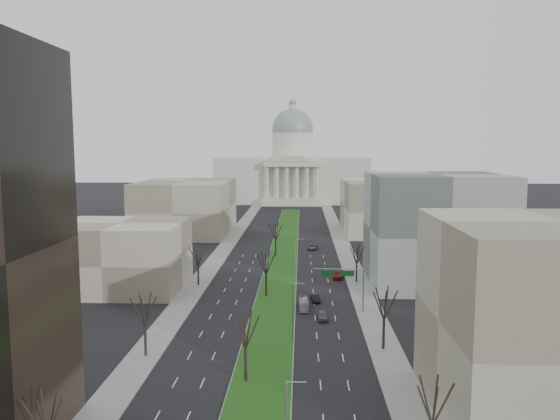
% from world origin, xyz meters
% --- Properties ---
extents(ground, '(600.00, 600.00, 0.00)m').
position_xyz_m(ground, '(0.00, 120.00, 0.00)').
color(ground, black).
rests_on(ground, ground).
extents(median, '(8.00, 222.03, 0.20)m').
position_xyz_m(median, '(0.00, 118.99, 0.10)').
color(median, '#999993').
rests_on(median, ground).
extents(sidewalk_left, '(5.00, 330.00, 0.15)m').
position_xyz_m(sidewalk_left, '(-17.50, 95.00, 0.07)').
color(sidewalk_left, gray).
rests_on(sidewalk_left, ground).
extents(sidewalk_right, '(5.00, 330.00, 0.15)m').
position_xyz_m(sidewalk_right, '(17.50, 95.00, 0.07)').
color(sidewalk_right, gray).
rests_on(sidewalk_right, ground).
extents(capitol, '(80.00, 46.00, 55.00)m').
position_xyz_m(capitol, '(0.00, 269.59, 16.31)').
color(capitol, beige).
rests_on(capitol, ground).
extents(building_beige_left, '(26.00, 22.00, 14.00)m').
position_xyz_m(building_beige_left, '(-33.00, 85.00, 7.00)').
color(building_beige_left, gray).
rests_on(building_beige_left, ground).
extents(building_tan_right, '(26.00, 24.00, 22.00)m').
position_xyz_m(building_tan_right, '(33.00, 32.00, 11.00)').
color(building_tan_right, gray).
rests_on(building_tan_right, ground).
extents(building_grey_right, '(28.00, 26.00, 24.00)m').
position_xyz_m(building_grey_right, '(34.00, 92.00, 12.00)').
color(building_grey_right, '#5C5E61').
rests_on(building_grey_right, ground).
extents(building_far_left, '(30.00, 40.00, 18.00)m').
position_xyz_m(building_far_left, '(-35.00, 160.00, 9.00)').
color(building_far_left, gray).
rests_on(building_far_left, ground).
extents(building_far_right, '(30.00, 40.00, 18.00)m').
position_xyz_m(building_far_right, '(35.00, 165.00, 9.00)').
color(building_far_right, gray).
rests_on(building_far_right, ground).
extents(tree_left_near, '(5.10, 5.10, 9.18)m').
position_xyz_m(tree_left_near, '(-17.20, 18.00, 6.61)').
color(tree_left_near, black).
rests_on(tree_left_near, ground).
extents(tree_left_mid, '(5.40, 5.40, 9.72)m').
position_xyz_m(tree_left_mid, '(-17.20, 48.00, 7.00)').
color(tree_left_mid, black).
rests_on(tree_left_mid, ground).
extents(tree_left_far, '(5.28, 5.28, 9.50)m').
position_xyz_m(tree_left_far, '(-17.20, 88.00, 6.84)').
color(tree_left_far, black).
rests_on(tree_left_far, ground).
extents(tree_right_near, '(5.16, 5.16, 9.29)m').
position_xyz_m(tree_right_near, '(17.20, 22.00, 6.69)').
color(tree_right_near, black).
rests_on(tree_right_near, ground).
extents(tree_right_mid, '(5.52, 5.52, 9.94)m').
position_xyz_m(tree_right_mid, '(17.20, 52.00, 7.16)').
color(tree_right_mid, black).
rests_on(tree_right_mid, ground).
extents(tree_right_far, '(5.04, 5.04, 9.07)m').
position_xyz_m(tree_right_far, '(17.20, 92.00, 6.53)').
color(tree_right_far, black).
rests_on(tree_right_far, ground).
extents(tree_median_a, '(5.40, 5.40, 9.72)m').
position_xyz_m(tree_median_a, '(-2.00, 40.00, 7.00)').
color(tree_median_a, black).
rests_on(tree_median_a, ground).
extents(tree_median_b, '(5.40, 5.40, 9.72)m').
position_xyz_m(tree_median_b, '(-2.00, 80.00, 7.00)').
color(tree_median_b, black).
rests_on(tree_median_b, ground).
extents(tree_median_c, '(5.40, 5.40, 9.72)m').
position_xyz_m(tree_median_c, '(-2.00, 120.00, 7.00)').
color(tree_median_c, black).
rests_on(tree_median_c, ground).
extents(streetlamp_median_b, '(1.90, 0.20, 9.16)m').
position_xyz_m(streetlamp_median_b, '(3.76, 55.00, 4.81)').
color(streetlamp_median_b, gray).
rests_on(streetlamp_median_b, ground).
extents(streetlamp_median_c, '(1.90, 0.20, 9.16)m').
position_xyz_m(streetlamp_median_c, '(3.76, 95.00, 4.81)').
color(streetlamp_median_c, gray).
rests_on(streetlamp_median_c, ground).
extents(mast_arm_signs, '(9.12, 0.24, 8.09)m').
position_xyz_m(mast_arm_signs, '(13.49, 70.03, 6.11)').
color(mast_arm_signs, gray).
rests_on(mast_arm_signs, ground).
extents(car_grey_near, '(1.86, 4.34, 1.46)m').
position_xyz_m(car_grey_near, '(8.73, 65.63, 0.73)').
color(car_grey_near, '#54555C').
rests_on(car_grey_near, ground).
extents(car_black, '(2.07, 4.26, 1.35)m').
position_xyz_m(car_black, '(7.69, 76.68, 0.67)').
color(car_black, black).
rests_on(car_black, ground).
extents(car_red, '(3.05, 5.76, 1.59)m').
position_xyz_m(car_red, '(13.40, 95.76, 0.80)').
color(car_red, maroon).
rests_on(car_red, ground).
extents(car_grey_far, '(3.12, 5.46, 1.43)m').
position_xyz_m(car_grey_far, '(8.31, 130.38, 0.72)').
color(car_grey_far, '#575860').
rests_on(car_grey_far, ground).
extents(box_van, '(1.77, 7.01, 1.95)m').
position_xyz_m(box_van, '(5.50, 71.88, 0.97)').
color(box_van, silver).
rests_on(box_van, ground).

